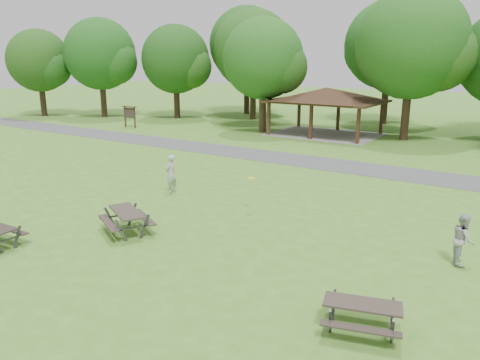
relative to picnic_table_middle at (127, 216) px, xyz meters
The scene contains 17 objects.
ground 1.22m from the picnic_table_middle, 15.96° to the left, with size 160.00×160.00×0.00m, color #427722.
asphalt_path 14.33m from the picnic_table_middle, 85.99° to the left, with size 120.00×3.20×0.02m, color #474749.
pavilion 24.59m from the picnic_table_middle, 97.04° to the left, with size 8.60×7.01×3.76m.
notice_board 26.38m from the picnic_table_middle, 136.09° to the left, with size 1.60×0.30×1.88m.
tree_row_a 35.39m from the picnic_table_middle, 140.33° to the left, with size 7.56×7.20×9.97m.
tree_row_b 32.99m from the picnic_table_middle, 127.65° to the left, with size 7.14×6.80×9.28m.
tree_row_c 32.57m from the picnic_table_middle, 113.76° to the left, with size 8.19×7.80×10.67m.
tree_row_d 24.69m from the picnic_table_middle, 109.14° to the left, with size 6.93×6.60×9.27m.
tree_row_e 26.23m from the picnic_table_middle, 83.01° to the left, with size 8.40×8.00×11.02m.
tree_deep_a 37.04m from the picnic_table_middle, 115.85° to the left, with size 8.40×8.00×11.38m.
tree_deep_b 33.91m from the picnic_table_middle, 91.55° to the left, with size 8.40×8.00×11.13m.
tree_flank_left 38.48m from the picnic_table_middle, 149.60° to the left, with size 6.72×6.40×8.93m.
picnic_table_middle is the anchor object (origin of this frame).
picnic_table_far 9.24m from the picnic_table_middle, ahead, with size 2.05×1.82×0.75m.
frisbee_in_flight 5.11m from the picnic_table_middle, 61.06° to the left, with size 0.37×0.37×0.02m.
frisbee_thrower 5.25m from the picnic_table_middle, 114.16° to the left, with size 0.64×0.42×1.77m, color #ADADAF.
frisbee_catcher 11.06m from the picnic_table_middle, 20.00° to the left, with size 0.77×0.60×1.58m, color #A8A8AA.
Camera 1 is at (11.05, -11.16, 6.10)m, focal length 35.00 mm.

